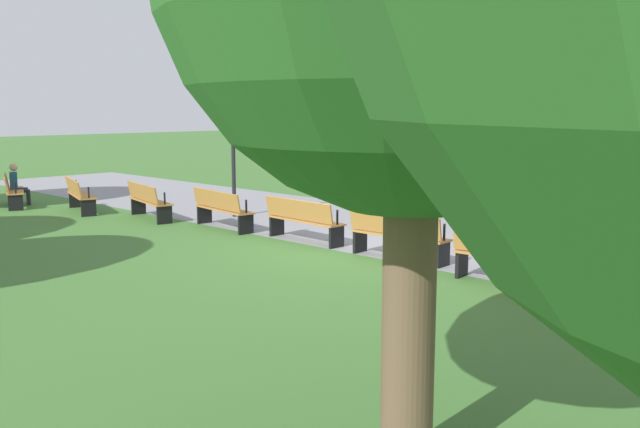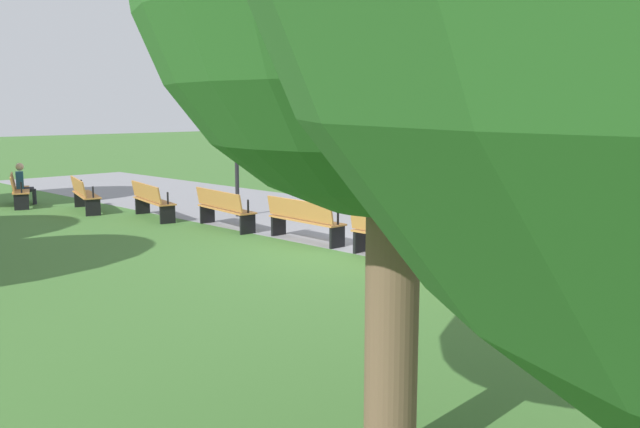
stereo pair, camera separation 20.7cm
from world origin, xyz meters
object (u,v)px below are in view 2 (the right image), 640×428
(bench_6, at_px, (514,256))
(bench_0, at_px, (18,189))
(person_seated, at_px, (24,183))
(bench_2, at_px, (151,200))
(bench_4, at_px, (304,219))
(bench_3, at_px, (224,208))
(bench_5, at_px, (397,234))
(lamp_post, at_px, (236,104))
(bench_1, at_px, (84,194))

(bench_6, bearing_deg, bench_0, 179.96)
(bench_6, relative_size, person_seated, 1.67)
(bench_0, height_order, bench_2, same)
(bench_0, xyz_separation_m, bench_6, (14.44, 1.85, 0.00))
(bench_4, bearing_deg, bench_2, -170.26)
(bench_0, height_order, bench_3, same)
(bench_2, bearing_deg, bench_5, 17.08)
(bench_3, height_order, bench_5, same)
(bench_3, relative_size, bench_4, 1.01)
(bench_4, height_order, person_seated, person_seated)
(bench_5, relative_size, person_seated, 1.65)
(person_seated, bearing_deg, bench_4, 32.75)
(bench_6, height_order, person_seated, person_seated)
(bench_3, height_order, person_seated, person_seated)
(bench_3, bearing_deg, person_seated, -159.97)
(bench_6, relative_size, lamp_post, 0.49)
(bench_3, xyz_separation_m, person_seated, (-7.25, -1.63, 0.16))
(bench_0, distance_m, person_seated, 0.30)
(bench_0, bearing_deg, bench_6, 29.28)
(bench_0, distance_m, lamp_post, 7.12)
(bench_2, height_order, bench_4, same)
(bench_1, relative_size, bench_2, 1.00)
(bench_1, height_order, person_seated, person_seated)
(bench_2, distance_m, person_seated, 4.98)
(bench_4, relative_size, bench_5, 1.00)
(bench_0, relative_size, bench_5, 1.01)
(bench_0, bearing_deg, person_seated, 146.11)
(bench_2, bearing_deg, bench_6, 14.65)
(lamp_post, bearing_deg, bench_0, -151.62)
(bench_2, height_order, lamp_post, lamp_post)
(bench_3, distance_m, bench_6, 7.34)
(person_seated, xyz_separation_m, lamp_post, (6.05, 2.98, 2.21))
(bench_2, xyz_separation_m, bench_4, (4.86, 0.62, 0.00))
(bench_0, relative_size, bench_4, 1.01)
(bench_1, relative_size, person_seated, 1.67)
(bench_0, distance_m, bench_1, 2.45)
(bench_1, bearing_deg, lamp_post, 50.55)
(bench_2, bearing_deg, bench_0, -150.76)
(bench_2, xyz_separation_m, bench_5, (7.31, 0.62, 0.00))
(bench_6, xyz_separation_m, lamp_post, (-8.54, 1.34, 2.37))
(bench_1, distance_m, bench_3, 4.90)
(bench_1, distance_m, bench_4, 7.34)
(bench_3, relative_size, person_seated, 1.67)
(bench_2, relative_size, lamp_post, 0.49)
(lamp_post, bearing_deg, bench_5, -10.54)
(bench_6, bearing_deg, bench_2, 175.10)
(bench_2, relative_size, bench_6, 1.01)
(bench_3, xyz_separation_m, bench_4, (2.44, 0.21, 0.00))
(bench_2, relative_size, bench_3, 1.01)
(bench_3, bearing_deg, bench_2, -162.94)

